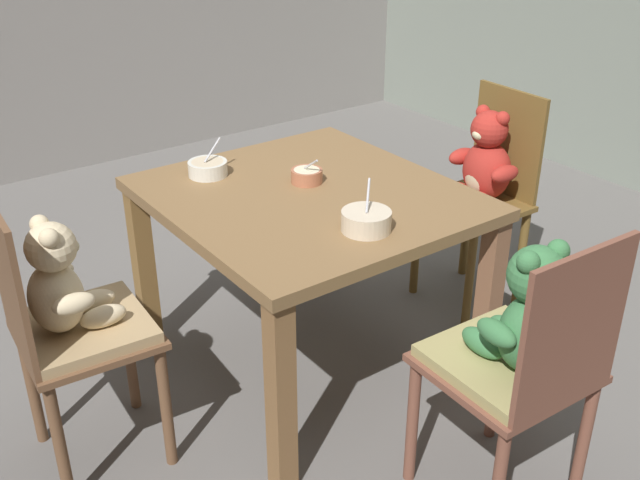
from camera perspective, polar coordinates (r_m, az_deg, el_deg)
ground_plane at (r=2.98m, az=-0.79°, el=-9.46°), size 5.20×5.20×0.04m
dining_table at (r=2.65m, az=-0.87°, el=1.57°), size 1.05×0.98×0.71m
teddy_chair_near_right at (r=2.13m, az=15.15°, el=-7.42°), size 0.42×0.43×0.92m
teddy_chair_near_front at (r=2.34m, az=-18.65°, el=-4.98°), size 0.42×0.41×0.93m
teddy_chair_far_center at (r=3.19m, az=12.31°, el=4.90°), size 0.40×0.37×0.92m
porridge_bowl_cream_near_right at (r=2.33m, az=3.53°, el=1.50°), size 0.16×0.16×0.14m
porridge_bowl_terracotta_center at (r=2.68m, az=-1.01°, el=4.91°), size 0.12×0.11×0.10m
porridge_bowl_white_near_left at (r=2.77m, az=-8.50°, el=5.42°), size 0.14×0.15×0.12m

